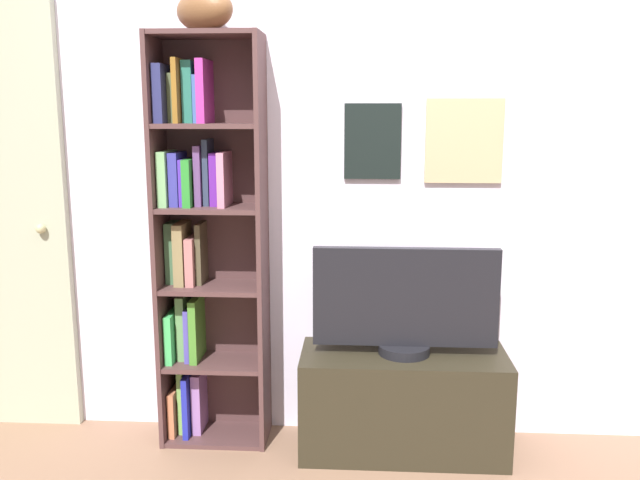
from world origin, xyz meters
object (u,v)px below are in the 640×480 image
(bookshelf, at_px, (202,240))
(television, at_px, (405,302))
(tv_stand, at_px, (403,402))
(football, at_px, (204,10))

(bookshelf, bearing_deg, television, -6.07)
(tv_stand, relative_size, television, 1.13)
(bookshelf, bearing_deg, tv_stand, -6.14)
(television, bearing_deg, tv_stand, -90.00)
(tv_stand, height_order, television, television)
(football, height_order, tv_stand, football)
(football, distance_m, tv_stand, 1.84)
(football, xyz_separation_m, television, (0.83, -0.07, -1.19))
(bookshelf, height_order, television, bookshelf)
(bookshelf, distance_m, football, 0.96)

